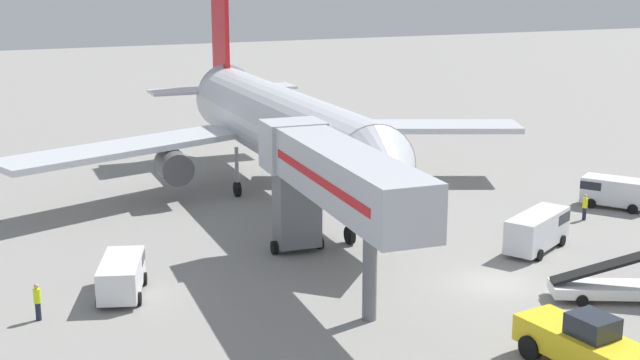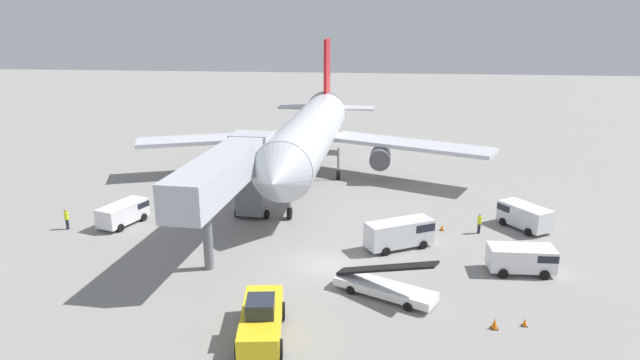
# 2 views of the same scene
# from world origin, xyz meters

# --- Properties ---
(ground_plane) EXTENTS (300.00, 300.00, 0.00)m
(ground_plane) POSITION_xyz_m (0.00, 0.00, 0.00)
(ground_plane) COLOR gray
(airplane_at_gate) EXTENTS (40.88, 38.98, 15.05)m
(airplane_at_gate) POSITION_xyz_m (-4.01, 22.17, 5.30)
(airplane_at_gate) COLOR silver
(airplane_at_gate) RESTS_ON ground
(jet_bridge) EXTENTS (4.20, 17.71, 7.80)m
(jet_bridge) POSITION_xyz_m (-8.06, 3.69, 5.88)
(jet_bridge) COLOR #B2B7C1
(jet_bridge) RESTS_ON ground
(pushback_tug) EXTENTS (3.25, 6.48, 2.64)m
(pushback_tug) POSITION_xyz_m (-2.55, -10.20, 1.22)
(pushback_tug) COLOR yellow
(pushback_tug) RESTS_ON ground
(belt_loader_truck) EXTENTS (6.97, 4.63, 3.25)m
(belt_loader_truck) POSITION_xyz_m (4.43, -4.45, 0.77)
(belt_loader_truck) COLOR white
(belt_loader_truck) RESTS_ON ground
(service_van_rear_left) EXTENTS (4.32, 4.92, 2.09)m
(service_van_rear_left) POSITION_xyz_m (16.42, 9.44, 1.20)
(service_van_rear_left) COLOR silver
(service_van_rear_left) RESTS_ON ground
(service_van_near_center) EXTENTS (5.67, 4.31, 2.27)m
(service_van_near_center) POSITION_xyz_m (5.68, 3.87, 1.29)
(service_van_near_center) COLOR silver
(service_van_near_center) RESTS_ON ground
(service_van_far_center) EXTENTS (3.29, 5.05, 1.92)m
(service_van_far_center) POSITION_xyz_m (-18.67, 6.37, 1.11)
(service_van_far_center) COLOR white
(service_van_far_center) RESTS_ON ground
(service_van_far_right) EXTENTS (4.67, 2.49, 1.94)m
(service_van_far_right) POSITION_xyz_m (14.29, 0.37, 1.12)
(service_van_far_right) COLOR white
(service_van_far_right) RESTS_ON ground
(ground_crew_worker_foreground) EXTENTS (0.43, 0.43, 1.87)m
(ground_crew_worker_foreground) POSITION_xyz_m (-23.04, 4.56, 0.99)
(ground_crew_worker_foreground) COLOR #1E2333
(ground_crew_worker_foreground) RESTS_ON ground
(ground_crew_worker_midground) EXTENTS (0.40, 0.40, 1.78)m
(ground_crew_worker_midground) POSITION_xyz_m (12.40, 7.70, 0.94)
(ground_crew_worker_midground) COLOR #1E2333
(ground_crew_worker_midground) RESTS_ON ground
(safety_cone_alpha) EXTENTS (0.44, 0.44, 0.67)m
(safety_cone_alpha) POSITION_xyz_m (10.90, -7.63, 0.33)
(safety_cone_alpha) COLOR black
(safety_cone_alpha) RESTS_ON ground
(safety_cone_bravo) EXTENTS (0.33, 0.33, 0.52)m
(safety_cone_bravo) POSITION_xyz_m (12.75, -7.13, 0.25)
(safety_cone_bravo) COLOR black
(safety_cone_bravo) RESTS_ON ground
(safety_cone_charlie) EXTENTS (0.36, 0.36, 0.55)m
(safety_cone_charlie) POSITION_xyz_m (9.36, 8.03, 0.27)
(safety_cone_charlie) COLOR black
(safety_cone_charlie) RESTS_ON ground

